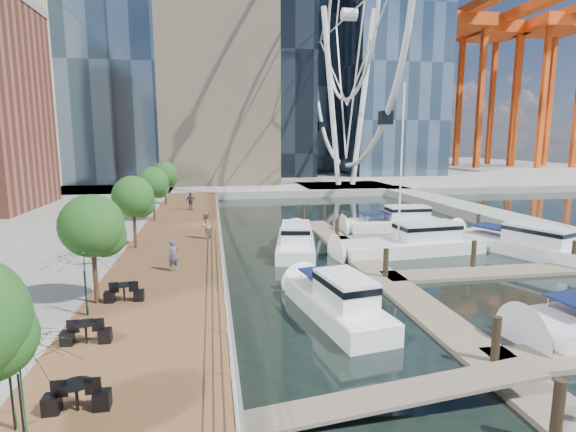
% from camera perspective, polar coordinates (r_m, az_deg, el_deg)
% --- Properties ---
extents(ground, '(520.00, 520.00, 0.00)m').
position_cam_1_polar(ground, '(18.17, 12.81, -15.89)').
color(ground, black).
rests_on(ground, ground).
extents(boardwalk, '(6.00, 60.00, 1.00)m').
position_cam_1_polar(boardwalk, '(31.06, -14.04, -4.23)').
color(boardwalk, brown).
rests_on(boardwalk, ground).
extents(seawall, '(0.25, 60.00, 1.00)m').
position_cam_1_polar(seawall, '(30.97, -8.48, -4.09)').
color(seawall, '#595954').
rests_on(seawall, ground).
extents(land_far, '(200.00, 114.00, 1.00)m').
position_cam_1_polar(land_far, '(117.51, -6.50, 5.91)').
color(land_far, gray).
rests_on(land_far, ground).
extents(breakwater, '(4.00, 60.00, 1.00)m').
position_cam_1_polar(breakwater, '(44.58, 27.00, -0.87)').
color(breakwater, gray).
rests_on(breakwater, ground).
extents(pier, '(14.00, 12.00, 1.00)m').
position_cam_1_polar(pier, '(70.54, 7.31, 3.54)').
color(pier, gray).
rests_on(pier, ground).
extents(railing, '(0.10, 60.00, 1.05)m').
position_cam_1_polar(railing, '(30.74, -8.72, -2.24)').
color(railing, white).
rests_on(railing, boardwalk).
extents(floating_docks, '(16.00, 34.00, 2.60)m').
position_cam_1_polar(floating_docks, '(29.85, 19.76, -5.09)').
color(floating_docks, '#6D6051').
rests_on(floating_docks, ground).
extents(ferris_wheel, '(5.80, 45.60, 47.80)m').
position_cam_1_polar(ferris_wheel, '(72.49, 7.77, 23.95)').
color(ferris_wheel, white).
rests_on(ferris_wheel, ground).
extents(port_cranes, '(40.00, 52.00, 38.00)m').
position_cam_1_polar(port_cranes, '(133.88, 24.81, 13.90)').
color(port_cranes, '#D84C14').
rests_on(port_cranes, ground).
extents(street_trees, '(2.60, 42.60, 4.60)m').
position_cam_1_polar(street_trees, '(29.72, -19.09, 2.34)').
color(street_trees, '#3F2B1C').
rests_on(street_trees, ground).
extents(cafe_tables, '(2.50, 13.70, 0.74)m').
position_cam_1_polar(cafe_tables, '(15.08, -24.68, -16.32)').
color(cafe_tables, black).
rests_on(cafe_tables, ground).
extents(pedestrian_near, '(0.69, 0.58, 1.62)m').
position_cam_1_polar(pedestrian_near, '(24.26, -14.34, -4.91)').
color(pedestrian_near, '#52526D').
rests_on(pedestrian_near, boardwalk).
extents(pedestrian_mid, '(1.04, 1.12, 1.85)m').
position_cam_1_polar(pedestrian_mid, '(31.67, -10.43, -1.21)').
color(pedestrian_mid, gray).
rests_on(pedestrian_mid, boardwalk).
extents(pedestrian_far, '(1.12, 0.86, 1.77)m').
position_cam_1_polar(pedestrian_far, '(45.17, -12.23, 1.86)').
color(pedestrian_far, '#353B43').
rests_on(pedestrian_far, boardwalk).
extents(moored_yachts, '(20.83, 33.75, 11.50)m').
position_cam_1_polar(moored_yachts, '(31.19, 16.29, -5.23)').
color(moored_yachts, silver).
rests_on(moored_yachts, ground).
extents(cafe_seating, '(4.39, 11.65, 2.64)m').
position_cam_1_polar(cafe_seating, '(14.65, -28.03, -13.41)').
color(cafe_seating, '#0F3A18').
rests_on(cafe_seating, ground).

